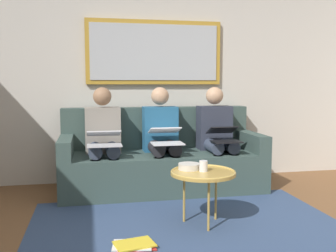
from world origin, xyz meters
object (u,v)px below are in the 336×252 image
(framed_mirror, at_px, (155,52))
(laptop_black, at_px, (224,135))
(magazine_stack, at_px, (134,245))
(bowl, at_px, (189,166))
(person_left, at_px, (217,134))
(couch, at_px, (161,161))
(person_right, at_px, (103,137))
(cup, at_px, (203,166))
(laptop_silver, at_px, (104,139))
(laptop_white, at_px, (166,136))
(person_middle, at_px, (162,135))
(coffee_table, at_px, (203,174))

(framed_mirror, relative_size, laptop_black, 4.47)
(framed_mirror, xyz_separation_m, magazine_stack, (0.49, 1.97, -1.53))
(bowl, xyz_separation_m, person_left, (-0.60, -1.04, 0.13))
(person_left, bearing_deg, laptop_black, 90.00)
(couch, distance_m, bowl, 1.12)
(laptop_black, relative_size, person_right, 0.32)
(laptop_black, height_order, person_right, person_right)
(person_left, bearing_deg, framed_mirror, -35.52)
(cup, bearing_deg, laptop_silver, -48.72)
(laptop_white, bearing_deg, framed_mirror, -90.00)
(cup, relative_size, person_middle, 0.08)
(couch, bearing_deg, bowl, 92.31)
(couch, relative_size, laptop_black, 6.03)
(couch, height_order, cup, couch)
(laptop_black, xyz_separation_m, person_middle, (0.64, -0.23, -0.02))
(framed_mirror, height_order, bowl, framed_mirror)
(laptop_black, bearing_deg, person_right, -10.36)
(bowl, distance_m, laptop_white, 0.82)
(laptop_silver, distance_m, magazine_stack, 1.41)
(laptop_silver, bearing_deg, laptop_white, -179.02)
(couch, xyz_separation_m, person_right, (0.64, 0.07, 0.30))
(laptop_white, distance_m, laptop_silver, 0.64)
(framed_mirror, distance_m, bowl, 1.84)
(cup, relative_size, laptop_white, 0.23)
(cup, height_order, laptop_silver, laptop_silver)
(couch, relative_size, coffee_table, 4.05)
(coffee_table, relative_size, magazine_stack, 1.66)
(coffee_table, distance_m, cup, 0.06)
(coffee_table, bearing_deg, person_middle, -83.29)
(person_middle, height_order, laptop_silver, person_middle)
(coffee_table, distance_m, person_middle, 1.17)
(bowl, height_order, person_left, person_left)
(person_left, bearing_deg, person_right, 0.00)
(laptop_black, bearing_deg, coffee_table, 61.11)
(framed_mirror, height_order, laptop_silver, framed_mirror)
(laptop_black, relative_size, person_middle, 0.32)
(cup, bearing_deg, person_right, -55.42)
(coffee_table, relative_size, person_middle, 0.48)
(person_left, bearing_deg, coffee_table, 66.28)
(coffee_table, height_order, person_left, person_left)
(couch, relative_size, person_middle, 1.93)
(framed_mirror, distance_m, person_left, 1.23)
(cup, height_order, laptop_white, laptop_white)
(framed_mirror, relative_size, laptop_white, 4.20)
(person_right, bearing_deg, framed_mirror, -144.48)
(cup, xyz_separation_m, bowl, (0.10, -0.10, -0.02))
(magazine_stack, bearing_deg, coffee_table, -149.92)
(cup, xyz_separation_m, laptop_black, (-0.50, -0.90, 0.13))
(coffee_table, bearing_deg, laptop_white, -81.61)
(framed_mirror, relative_size, magazine_stack, 4.99)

